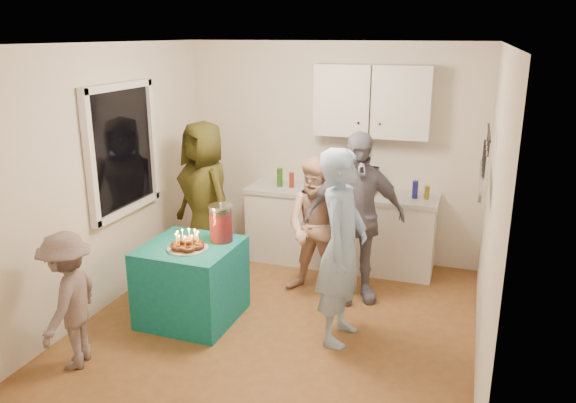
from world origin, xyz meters
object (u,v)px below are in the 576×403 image
(woman_back_center, at_px, (319,228))
(woman_back_left, at_px, (205,198))
(woman_back_right, at_px, (355,218))
(man_birthday, at_px, (342,247))
(microwave, at_px, (352,180))
(child_near_left, at_px, (69,301))
(party_table, at_px, (192,282))
(punch_jar, at_px, (221,224))
(counter, at_px, (340,230))

(woman_back_center, bearing_deg, woman_back_left, 175.87)
(woman_back_center, xyz_separation_m, woman_back_right, (0.37, 0.02, 0.14))
(man_birthday, bearing_deg, woman_back_center, 31.98)
(microwave, relative_size, child_near_left, 0.45)
(party_table, bearing_deg, child_near_left, -118.43)
(punch_jar, distance_m, child_near_left, 1.51)
(microwave, bearing_deg, child_near_left, -112.97)
(microwave, distance_m, man_birthday, 1.72)
(woman_back_right, bearing_deg, microwave, 78.23)
(microwave, bearing_deg, man_birthday, -71.84)
(woman_back_right, height_order, child_near_left, woman_back_right)
(woman_back_center, bearing_deg, counter, 92.76)
(woman_back_left, relative_size, child_near_left, 1.50)
(party_table, bearing_deg, microwave, 56.64)
(punch_jar, height_order, man_birthday, man_birthday)
(counter, bearing_deg, microwave, 0.00)
(man_birthday, distance_m, woman_back_center, 0.93)
(microwave, distance_m, party_table, 2.23)
(child_near_left, bearing_deg, microwave, 135.49)
(counter, height_order, woman_back_left, woman_back_left)
(counter, bearing_deg, party_table, -120.37)
(man_birthday, bearing_deg, punch_jar, 88.50)
(party_table, xyz_separation_m, punch_jar, (0.24, 0.20, 0.55))
(microwave, distance_m, woman_back_center, 0.94)
(child_near_left, bearing_deg, party_table, 138.66)
(man_birthday, xyz_separation_m, woman_back_left, (-1.84, 1.02, -0.00))
(punch_jar, bearing_deg, woman_back_left, 124.75)
(woman_back_right, xyz_separation_m, child_near_left, (-1.95, -1.95, -0.30))
(party_table, height_order, man_birthday, man_birthday)
(party_table, distance_m, woman_back_right, 1.74)
(counter, distance_m, man_birthday, 1.79)
(microwave, xyz_separation_m, child_near_left, (-1.73, -2.81, -0.47))
(party_table, bearing_deg, punch_jar, 40.01)
(microwave, bearing_deg, woman_back_left, -148.41)
(woman_back_left, bearing_deg, punch_jar, -24.17)
(punch_jar, bearing_deg, counter, 63.03)
(woman_back_center, relative_size, woman_back_right, 0.84)
(party_table, bearing_deg, woman_back_left, 109.50)
(woman_back_right, relative_size, child_near_left, 1.52)
(man_birthday, bearing_deg, microwave, 13.25)
(punch_jar, distance_m, woman_back_center, 1.06)
(woman_back_right, bearing_deg, counter, 85.95)
(party_table, height_order, woman_back_right, woman_back_right)
(man_birthday, relative_size, woman_back_left, 1.00)
(party_table, relative_size, woman_back_right, 0.48)
(woman_back_center, height_order, woman_back_right, woman_back_right)
(microwave, distance_m, punch_jar, 1.83)
(man_birthday, distance_m, woman_back_right, 0.83)
(microwave, relative_size, party_table, 0.62)
(woman_back_center, bearing_deg, child_near_left, -124.70)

